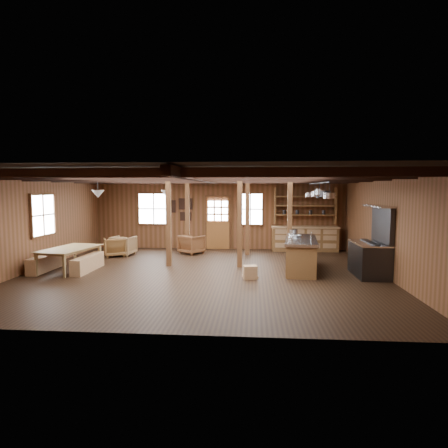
{
  "coord_description": "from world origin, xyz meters",
  "views": [
    {
      "loc": [
        1.41,
        -10.35,
        2.37
      ],
      "look_at": [
        0.57,
        0.3,
        1.39
      ],
      "focal_mm": 30.0,
      "sensor_mm": 36.0,
      "label": 1
    }
  ],
  "objects_px": {
    "armchair_c": "(123,246)",
    "armchair_a": "(115,247)",
    "commercial_range": "(371,253)",
    "dining_table": "(71,259)",
    "armchair_b": "(192,244)",
    "kitchen_island": "(301,254)"
  },
  "relations": [
    {
      "from": "commercial_range",
      "to": "armchair_b",
      "type": "distance_m",
      "value": 6.36
    },
    {
      "from": "armchair_b",
      "to": "armchair_c",
      "type": "relative_size",
      "value": 1.0
    },
    {
      "from": "commercial_range",
      "to": "armchair_c",
      "type": "relative_size",
      "value": 2.52
    },
    {
      "from": "commercial_range",
      "to": "armchair_a",
      "type": "bearing_deg",
      "value": 163.59
    },
    {
      "from": "armchair_a",
      "to": "kitchen_island",
      "type": "bearing_deg",
      "value": 137.38
    },
    {
      "from": "armchair_a",
      "to": "armchair_c",
      "type": "distance_m",
      "value": 0.33
    },
    {
      "from": "armchair_a",
      "to": "armchair_b",
      "type": "distance_m",
      "value": 2.76
    },
    {
      "from": "commercial_range",
      "to": "armchair_a",
      "type": "height_order",
      "value": "commercial_range"
    },
    {
      "from": "commercial_range",
      "to": "armchair_b",
      "type": "bearing_deg",
      "value": 150.05
    },
    {
      "from": "kitchen_island",
      "to": "dining_table",
      "type": "xyz_separation_m",
      "value": [
        -6.71,
        -0.59,
        -0.14
      ]
    },
    {
      "from": "dining_table",
      "to": "armchair_a",
      "type": "height_order",
      "value": "dining_table"
    },
    {
      "from": "kitchen_island",
      "to": "dining_table",
      "type": "relative_size",
      "value": 1.35
    },
    {
      "from": "dining_table",
      "to": "armchair_a",
      "type": "relative_size",
      "value": 2.6
    },
    {
      "from": "commercial_range",
      "to": "dining_table",
      "type": "height_order",
      "value": "commercial_range"
    },
    {
      "from": "armchair_c",
      "to": "armchair_a",
      "type": "bearing_deg",
      "value": 54.01
    },
    {
      "from": "armchair_a",
      "to": "armchair_c",
      "type": "height_order",
      "value": "armchair_c"
    },
    {
      "from": "dining_table",
      "to": "armchair_a",
      "type": "xyz_separation_m",
      "value": [
        0.4,
        2.41,
        -0.0
      ]
    },
    {
      "from": "commercial_range",
      "to": "armchair_b",
      "type": "height_order",
      "value": "commercial_range"
    },
    {
      "from": "armchair_a",
      "to": "commercial_range",
      "type": "bearing_deg",
      "value": 137.02
    },
    {
      "from": "armchair_b",
      "to": "armchair_c",
      "type": "xyz_separation_m",
      "value": [
        -2.41,
        -0.53,
        -0.0
      ]
    },
    {
      "from": "commercial_range",
      "to": "armchair_c",
      "type": "height_order",
      "value": "commercial_range"
    },
    {
      "from": "kitchen_island",
      "to": "dining_table",
      "type": "bearing_deg",
      "value": -168.45
    }
  ]
}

